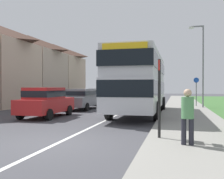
% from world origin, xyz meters
% --- Properties ---
extents(ground_plane, '(120.00, 120.00, 0.00)m').
position_xyz_m(ground_plane, '(0.00, 0.00, 0.00)').
color(ground_plane, '#424247').
extents(lane_marking_centre, '(0.14, 60.00, 0.01)m').
position_xyz_m(lane_marking_centre, '(0.00, 8.00, 0.00)').
color(lane_marking_centre, silver).
rests_on(lane_marking_centre, ground_plane).
extents(pavement_near_side, '(3.20, 68.00, 0.12)m').
position_xyz_m(pavement_near_side, '(4.20, 6.00, 0.06)').
color(pavement_near_side, gray).
rests_on(pavement_near_side, ground_plane).
extents(double_decker_bus, '(2.80, 9.69, 3.70)m').
position_xyz_m(double_decker_bus, '(1.34, 8.45, 2.14)').
color(double_decker_bus, '#BCBCC1').
rests_on(double_decker_bus, ground_plane).
extents(parked_car_red, '(1.87, 4.07, 1.69)m').
position_xyz_m(parked_car_red, '(-3.65, 5.88, 0.92)').
color(parked_car_red, '#B21E1E').
rests_on(parked_car_red, ground_plane).
extents(parked_car_grey, '(1.95, 4.56, 1.57)m').
position_xyz_m(parked_car_grey, '(-3.51, 11.19, 0.87)').
color(parked_car_grey, slate).
rests_on(parked_car_grey, ground_plane).
extents(parked_car_silver, '(1.93, 4.35, 1.59)m').
position_xyz_m(parked_car_silver, '(-3.70, 16.84, 0.88)').
color(parked_car_silver, '#B7B7BC').
rests_on(parked_car_silver, ground_plane).
extents(parked_car_dark_green, '(1.98, 4.56, 1.57)m').
position_xyz_m(parked_car_dark_green, '(-3.51, 22.31, 0.87)').
color(parked_car_dark_green, '#19472D').
rests_on(parked_car_dark_green, ground_plane).
extents(pedestrian_at_stop, '(0.34, 0.34, 1.67)m').
position_xyz_m(pedestrian_at_stop, '(3.82, 0.16, 0.98)').
color(pedestrian_at_stop, '#23232D').
rests_on(pedestrian_at_stop, ground_plane).
extents(bus_stop_sign, '(0.09, 0.52, 2.60)m').
position_xyz_m(bus_stop_sign, '(3.00, 0.99, 1.54)').
color(bus_stop_sign, black).
rests_on(bus_stop_sign, ground_plane).
extents(cycle_route_sign, '(0.44, 0.08, 2.52)m').
position_xyz_m(cycle_route_sign, '(5.16, 15.50, 1.43)').
color(cycle_route_sign, slate).
rests_on(cycle_route_sign, ground_plane).
extents(street_lamp_mid, '(1.14, 0.20, 6.53)m').
position_xyz_m(street_lamp_mid, '(5.43, 13.91, 3.80)').
color(street_lamp_mid, slate).
rests_on(street_lamp_mid, ground_plane).
extents(house_terrace_far_side, '(6.99, 23.72, 7.42)m').
position_xyz_m(house_terrace_far_side, '(-12.34, 14.76, 3.71)').
color(house_terrace_far_side, tan).
rests_on(house_terrace_far_side, ground_plane).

